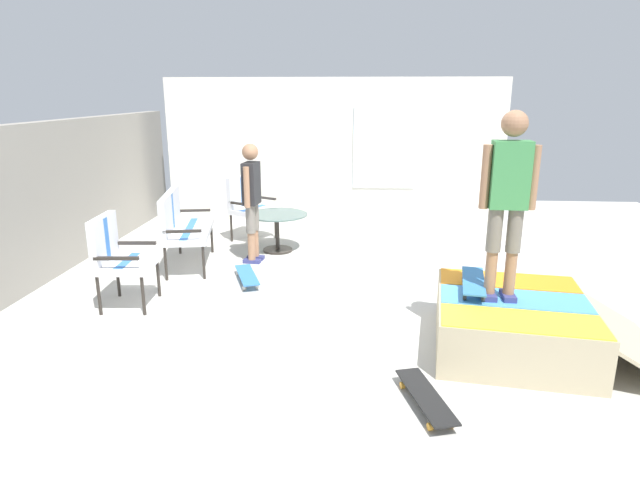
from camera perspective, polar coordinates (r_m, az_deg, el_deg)
The scene contains 13 objects.
ground_plane at distance 6.24m, azimuth 4.32°, elevation -6.58°, with size 12.00×12.00×0.10m, color beige.
back_wall_cinderblock at distance 7.13m, azimuth -29.67°, elevation 2.82°, with size 9.00×0.20×1.95m.
house_facade at distance 9.64m, azimuth 1.55°, elevation 9.50°, with size 0.23×6.00×2.55m.
skate_ramp at distance 5.27m, azimuth 20.20°, elevation -8.38°, with size 1.74×2.17×0.49m.
patio_bench at distance 7.38m, azimuth -14.78°, elevation 1.88°, with size 1.33×0.77×1.02m.
patio_chair_near_house at distance 8.58m, azimuth -7.82°, elevation 4.11°, with size 0.80×0.77×1.02m.
patio_chair_by_wall at distance 6.19m, azimuth -21.04°, elevation -1.28°, with size 0.66×0.59×1.02m.
patio_table at distance 7.89m, azimuth -4.61°, elevation 1.65°, with size 0.90×0.90×0.57m.
person_watching at distance 7.32m, azimuth -7.36°, elevation 4.84°, with size 0.48×0.27×1.64m.
person_skater at distance 4.87m, azimuth 19.55°, elevation 4.79°, with size 0.25×0.48×1.67m.
skateboard_by_bench at distance 6.73m, azimuth -7.85°, elevation -3.78°, with size 0.82×0.47×0.10m.
skateboard_spare at distance 4.24m, azimuth 11.28°, elevation -16.17°, with size 0.82×0.41×0.10m.
skateboard_on_ramp at distance 5.23m, azimuth 16.15°, elevation -4.30°, with size 0.82×0.33×0.10m.
Camera 1 is at (-5.78, 0.05, 2.30)m, focal length 29.80 mm.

